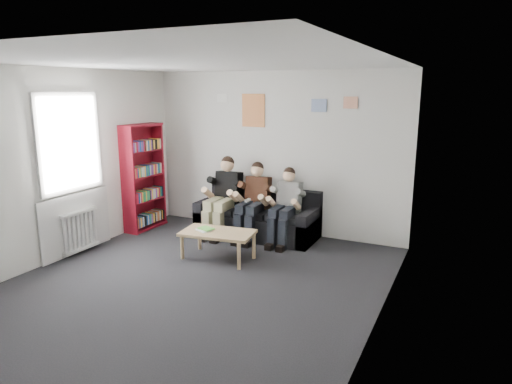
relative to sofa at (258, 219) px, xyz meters
The scene contains 14 objects.
room_shell 2.38m from the sofa, 86.29° to the right, with size 5.00×5.00×5.00m.
sofa is the anchor object (origin of this frame).
bookshelf 2.11m from the sofa, 165.93° to the right, with size 0.27×0.82×1.83m.
coffee_table 1.25m from the sofa, 92.08° to the right, with size 1.03×0.56×0.41m.
game_cases 1.31m from the sofa, 100.61° to the right, with size 0.23×0.19×0.03m.
person_left 0.69m from the sofa, 160.95° to the right, with size 0.42×0.89×1.31m.
person_middle 0.39m from the sofa, 90.00° to the right, with size 0.39×0.83×1.25m.
person_right 0.67m from the sofa, 18.52° to the right, with size 0.36×0.78×1.20m.
radiator 2.78m from the sofa, 136.36° to the right, with size 0.10×0.64×0.60m.
window 2.93m from the sofa, 137.39° to the right, with size 0.05×1.30×2.36m.
poster_large 1.83m from the sofa, 125.48° to the left, with size 0.42×0.01×0.55m, color gold.
poster_blue 2.10m from the sofa, 22.55° to the left, with size 0.25×0.01×0.20m, color #3969C3.
poster_pink 2.40m from the sofa, 14.87° to the left, with size 0.22×0.01×0.18m, color #B73993.
poster_sign 2.18m from the sofa, 156.87° to the left, with size 0.20×0.01×0.14m, color white.
Camera 1 is at (3.02, -4.50, 2.39)m, focal length 32.00 mm.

